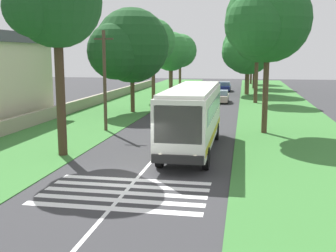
# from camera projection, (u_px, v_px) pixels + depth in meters

# --- Properties ---
(ground) EXTENTS (160.00, 160.00, 0.00)m
(ground) POSITION_uv_depth(u_px,v_px,m) (137.00, 178.00, 19.15)
(ground) COLOR #333335
(grass_verge_left) EXTENTS (120.00, 8.00, 0.04)m
(grass_verge_left) POSITION_uv_depth(u_px,v_px,m) (87.00, 121.00, 35.13)
(grass_verge_left) COLOR #387533
(grass_verge_left) RESTS_ON ground
(grass_verge_right) EXTENTS (120.00, 8.00, 0.04)m
(grass_verge_right) POSITION_uv_depth(u_px,v_px,m) (289.00, 127.00, 32.25)
(grass_verge_right) COLOR #387533
(grass_verge_right) RESTS_ON ground
(centre_line) EXTENTS (110.00, 0.16, 0.01)m
(centre_line) POSITION_uv_depth(u_px,v_px,m) (184.00, 125.00, 33.70)
(centre_line) COLOR silver
(centre_line) RESTS_ON ground
(coach_bus) EXTENTS (11.16, 2.62, 3.73)m
(coach_bus) POSITION_uv_depth(u_px,v_px,m) (193.00, 114.00, 24.24)
(coach_bus) COLOR silver
(coach_bus) RESTS_ON ground
(zebra_crossing) EXTENTS (4.05, 6.80, 0.01)m
(zebra_crossing) POSITION_uv_depth(u_px,v_px,m) (124.00, 193.00, 17.11)
(zebra_crossing) COLOR silver
(zebra_crossing) RESTS_ON ground
(trailing_car_0) EXTENTS (4.30, 1.78, 1.43)m
(trailing_car_0) POSITION_uv_depth(u_px,v_px,m) (180.00, 104.00, 42.33)
(trailing_car_0) COLOR #B21E1E
(trailing_car_0) RESTS_ON ground
(trailing_car_1) EXTENTS (4.30, 1.78, 1.43)m
(trailing_car_1) POSITION_uv_depth(u_px,v_px,m) (221.00, 97.00, 49.22)
(trailing_car_1) COLOR #B7A893
(trailing_car_1) RESTS_ON ground
(trailing_car_2) EXTENTS (4.30, 1.78, 1.43)m
(trailing_car_2) POSITION_uv_depth(u_px,v_px,m) (198.00, 90.00, 57.95)
(trailing_car_2) COLOR navy
(trailing_car_2) RESTS_ON ground
(trailing_car_3) EXTENTS (4.30, 1.78, 1.43)m
(trailing_car_3) POSITION_uv_depth(u_px,v_px,m) (224.00, 87.00, 64.22)
(trailing_car_3) COLOR navy
(trailing_car_3) RESTS_ON ground
(roadside_tree_left_0) EXTENTS (6.73, 5.54, 8.70)m
(roadside_tree_left_0) POSITION_uv_depth(u_px,v_px,m) (170.00, 53.00, 59.78)
(roadside_tree_left_0) COLOR brown
(roadside_tree_left_0) RESTS_ON grass_verge_left
(roadside_tree_left_1) EXTENTS (8.78, 7.22, 9.90)m
(roadside_tree_left_1) POSITION_uv_depth(u_px,v_px,m) (129.00, 48.00, 39.84)
(roadside_tree_left_1) COLOR #4C3826
(roadside_tree_left_1) RESTS_ON grass_verge_left
(roadside_tree_left_2) EXTENTS (6.78, 5.43, 9.83)m
(roadside_tree_left_2) POSITION_uv_depth(u_px,v_px,m) (152.00, 43.00, 51.16)
(roadside_tree_left_2) COLOR #4C3826
(roadside_tree_left_2) RESTS_ON grass_verge_left
(roadside_tree_left_3) EXTENTS (5.57, 4.79, 10.63)m
(roadside_tree_left_3) POSITION_uv_depth(u_px,v_px,m) (54.00, 5.00, 22.09)
(roadside_tree_left_3) COLOR #3D2D1E
(roadside_tree_left_3) RESTS_ON grass_verge_left
(roadside_tree_left_4) EXTENTS (6.90, 5.72, 8.95)m
(roadside_tree_left_4) POSITION_uv_depth(u_px,v_px,m) (179.00, 52.00, 70.83)
(roadside_tree_left_4) COLOR brown
(roadside_tree_left_4) RESTS_ON grass_verge_left
(roadside_tree_right_0) EXTENTS (5.41, 4.55, 8.21)m
(roadside_tree_right_0) POSITION_uv_depth(u_px,v_px,m) (251.00, 53.00, 78.62)
(roadside_tree_right_0) COLOR #4C3826
(roadside_tree_right_0) RESTS_ON grass_verge_right
(roadside_tree_right_1) EXTENTS (8.64, 7.08, 9.84)m
(roadside_tree_right_1) POSITION_uv_depth(u_px,v_px,m) (246.00, 50.00, 57.70)
(roadside_tree_right_1) COLOR brown
(roadside_tree_right_1) RESTS_ON grass_verge_right
(roadside_tree_right_2) EXTENTS (7.00, 5.90, 10.84)m
(roadside_tree_right_2) POSITION_uv_depth(u_px,v_px,m) (265.00, 22.00, 28.71)
(roadside_tree_right_2) COLOR #4C3826
(roadside_tree_right_2) RESTS_ON grass_verge_right
(roadside_tree_right_3) EXTENTS (6.98, 5.88, 8.88)m
(roadside_tree_right_3) POSITION_uv_depth(u_px,v_px,m) (254.00, 53.00, 68.24)
(roadside_tree_right_3) COLOR #3D2D1E
(roadside_tree_right_3) RESTS_ON grass_verge_right
(roadside_tree_right_4) EXTENTS (6.27, 5.09, 9.68)m
(roadside_tree_right_4) POSITION_uv_depth(u_px,v_px,m) (256.00, 41.00, 47.52)
(roadside_tree_right_4) COLOR #4C3826
(roadside_tree_right_4) RESTS_ON grass_verge_right
(utility_pole) EXTENTS (0.24, 1.40, 7.21)m
(utility_pole) POSITION_uv_depth(u_px,v_px,m) (105.00, 79.00, 30.31)
(utility_pole) COLOR #473828
(utility_pole) RESTS_ON grass_verge_left
(roadside_wall) EXTENTS (70.00, 0.40, 1.03)m
(roadside_wall) POSITION_uv_depth(u_px,v_px,m) (72.00, 107.00, 40.49)
(roadside_wall) COLOR #9E937F
(roadside_wall) RESTS_ON grass_verge_left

